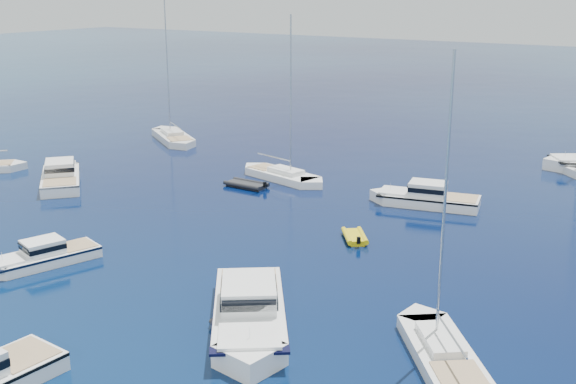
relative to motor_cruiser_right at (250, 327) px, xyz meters
name	(u,v)px	position (x,y,z in m)	size (l,w,h in m)	color
motor_cruiser_right	(250,327)	(0.00, 0.00, 0.00)	(3.66, 11.95, 3.14)	white
motor_cruiser_left	(42,265)	(-16.04, 0.03, 0.00)	(2.42, 7.92, 2.08)	white
motor_cruiser_centre	(425,205)	(-0.46, 24.93, 0.00)	(2.89, 9.43, 2.48)	white
motor_cruiser_far_l	(61,184)	(-30.20, 13.77, 0.00)	(3.20, 10.44, 2.74)	white
sailboat_mid_r	(442,360)	(9.58, 2.11, 0.00)	(2.63, 10.13, 14.89)	silver
sailboat_centre	(283,179)	(-14.39, 25.55, 0.00)	(2.68, 10.32, 15.18)	white
sailboat_far_l	(173,141)	(-33.96, 33.03, 0.00)	(3.01, 11.57, 17.01)	silver
tender_yellow	(355,240)	(-1.49, 14.71, 0.00)	(1.75, 3.08, 0.95)	#DABF0C
tender_grey_near	(233,335)	(-0.26, -1.10, 0.00)	(1.64, 2.85, 0.95)	black
tender_grey_far	(246,187)	(-15.69, 21.70, 0.00)	(2.14, 3.96, 0.95)	black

